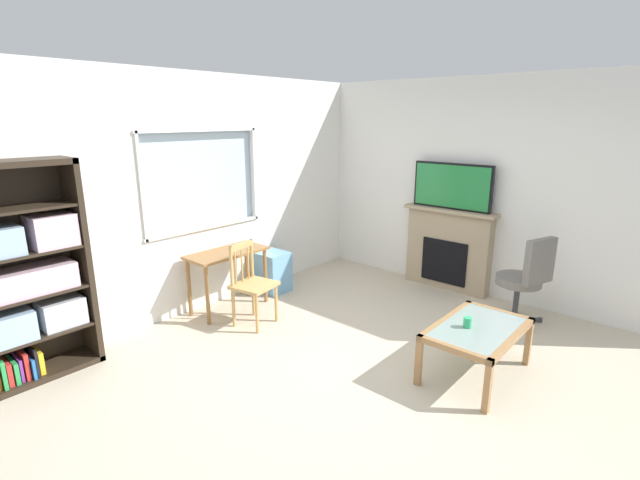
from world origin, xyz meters
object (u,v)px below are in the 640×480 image
Objects in this scene: fireplace at (448,249)px; wooden_chair at (252,283)px; plastic_drawer_unit at (272,271)px; tv at (452,186)px; coffee_table at (477,333)px; bookshelf at (28,279)px; desk_under_window at (227,261)px; sippy_cup at (467,322)px; office_chair at (526,276)px.

wooden_chair is at bearing 155.45° from fireplace.
plastic_drawer_unit is 0.50× the size of tv.
coffee_table is (-1.80, -1.17, -0.15)m from fireplace.
coffee_table is at bearing -49.10° from bookshelf.
wooden_chair is 2.78m from tv.
tv reaches higher than desk_under_window.
sippy_cup is at bearing 137.38° from coffee_table.
wooden_chair is 1.02m from plastic_drawer_unit.
desk_under_window is 0.94× the size of office_chair.
bookshelf is 1.88× the size of coffee_table.
coffee_table is at bearing -79.33° from desk_under_window.
office_chair reaches higher than plastic_drawer_unit.
tv is at bearing -34.97° from desk_under_window.
bookshelf reaches higher than desk_under_window.
wooden_chair is 0.90× the size of office_chair.
bookshelf is at bearing 158.19° from fireplace.
coffee_table is (0.52, -2.78, -0.20)m from desk_under_window.
coffee_table is (-0.22, -2.83, 0.13)m from plastic_drawer_unit.
desk_under_window is at bearing 99.42° from sippy_cup.
office_chair is at bearing -56.16° from desk_under_window.
plastic_drawer_unit is 0.52× the size of office_chair.
fireplace reaches higher than coffee_table.
desk_under_window is 2.83m from fireplace.
sippy_cup is at bearing -149.62° from fireplace.
tv is at bearing -46.74° from plastic_drawer_unit.
fireplace is at bearing 32.93° from coffee_table.
tv is (2.39, -1.10, 0.90)m from wooden_chair.
plastic_drawer_unit is 3.03m from office_chair.
plastic_drawer_unit is at bearing 3.85° from desk_under_window.
bookshelf is at bearing 176.84° from desk_under_window.
plastic_drawer_unit is 2.84m from coffee_table.
wooden_chair is 2.65m from fireplace.
office_chair is at bearing -36.78° from bookshelf.
office_chair is 1.40m from sippy_cup.
tv is 1.03× the size of coffee_table.
desk_under_window is (1.98, -0.11, -0.30)m from bookshelf.
wooden_chair is 2.95m from office_chair.
desk_under_window is at bearing 80.93° from wooden_chair.
plastic_drawer_unit is 2.32m from fireplace.
wooden_chair is at bearing -145.60° from plastic_drawer_unit.
bookshelf reaches higher than plastic_drawer_unit.
bookshelf is at bearing 158.10° from tv.
plastic_drawer_unit is (0.74, 0.05, -0.33)m from desk_under_window.
sippy_cup is at bearing -149.38° from tv.
sippy_cup reaches higher than plastic_drawer_unit.
tv reaches higher than coffee_table.
fireplace reaches higher than wooden_chair.
sippy_cup is (-1.88, -1.10, -0.04)m from fireplace.
bookshelf is at bearing 178.75° from plastic_drawer_unit.
desk_under_window is at bearing 145.03° from tv.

